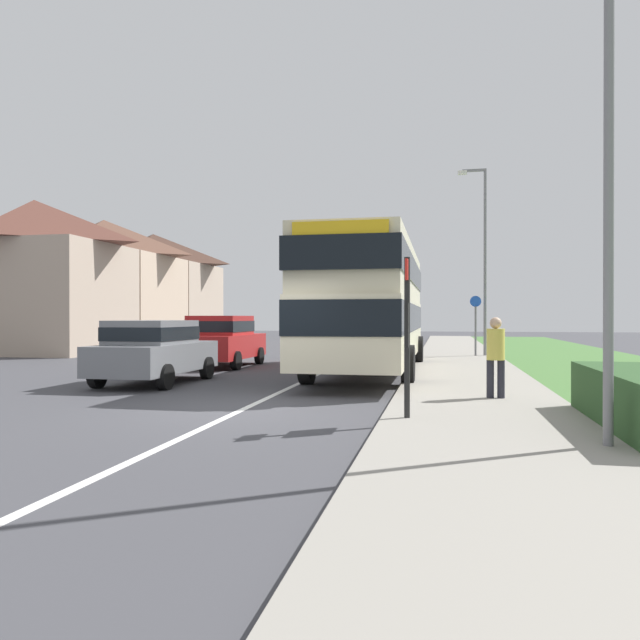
{
  "coord_description": "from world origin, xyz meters",
  "views": [
    {
      "loc": [
        3.52,
        -10.51,
        1.68
      ],
      "look_at": [
        0.59,
        4.03,
        1.6
      ],
      "focal_mm": 33.97,
      "sensor_mm": 36.0,
      "label": 1
    }
  ],
  "objects_px": {
    "cycle_route_sign": "(476,323)",
    "street_lamp_near": "(599,139)",
    "parked_car_red": "(222,339)",
    "pedestrian_at_stop": "(496,353)",
    "bus_stop_sign": "(407,326)",
    "street_lamp_mid": "(483,250)",
    "double_decker_bus": "(371,301)",
    "parked_car_grey": "(154,349)"
  },
  "relations": [
    {
      "from": "cycle_route_sign",
      "to": "street_lamp_near",
      "type": "distance_m",
      "value": 17.29
    },
    {
      "from": "parked_car_red",
      "to": "pedestrian_at_stop",
      "type": "bearing_deg",
      "value": -41.27
    },
    {
      "from": "bus_stop_sign",
      "to": "parked_car_red",
      "type": "bearing_deg",
      "value": 124.27
    },
    {
      "from": "street_lamp_mid",
      "to": "double_decker_bus",
      "type": "bearing_deg",
      "value": -116.25
    },
    {
      "from": "parked_car_red",
      "to": "cycle_route_sign",
      "type": "xyz_separation_m",
      "value": [
        8.58,
        5.67,
        0.49
      ]
    },
    {
      "from": "parked_car_red",
      "to": "street_lamp_mid",
      "type": "height_order",
      "value": "street_lamp_mid"
    },
    {
      "from": "double_decker_bus",
      "to": "bus_stop_sign",
      "type": "bearing_deg",
      "value": -79.77
    },
    {
      "from": "pedestrian_at_stop",
      "to": "street_lamp_mid",
      "type": "distance_m",
      "value": 13.66
    },
    {
      "from": "double_decker_bus",
      "to": "street_lamp_near",
      "type": "relative_size",
      "value": 1.74
    },
    {
      "from": "double_decker_bus",
      "to": "bus_stop_sign",
      "type": "relative_size",
      "value": 4.41
    },
    {
      "from": "parked_car_red",
      "to": "parked_car_grey",
      "type": "bearing_deg",
      "value": -88.06
    },
    {
      "from": "street_lamp_near",
      "to": "street_lamp_mid",
      "type": "xyz_separation_m",
      "value": [
        -0.25,
        17.41,
        0.56
      ]
    },
    {
      "from": "parked_car_grey",
      "to": "parked_car_red",
      "type": "xyz_separation_m",
      "value": [
        -0.18,
        5.25,
        0.06
      ]
    },
    {
      "from": "pedestrian_at_stop",
      "to": "cycle_route_sign",
      "type": "distance_m",
      "value": 12.94
    },
    {
      "from": "cycle_route_sign",
      "to": "pedestrian_at_stop",
      "type": "bearing_deg",
      "value": -91.39
    },
    {
      "from": "parked_car_grey",
      "to": "parked_car_red",
      "type": "bearing_deg",
      "value": 91.94
    },
    {
      "from": "parked_car_red",
      "to": "pedestrian_at_stop",
      "type": "distance_m",
      "value": 11.0
    },
    {
      "from": "street_lamp_mid",
      "to": "bus_stop_sign",
      "type": "bearing_deg",
      "value": -97.69
    },
    {
      "from": "double_decker_bus",
      "to": "street_lamp_mid",
      "type": "height_order",
      "value": "street_lamp_mid"
    },
    {
      "from": "parked_car_red",
      "to": "street_lamp_near",
      "type": "xyz_separation_m",
      "value": [
        9.11,
        -11.45,
        2.89
      ]
    },
    {
      "from": "parked_car_grey",
      "to": "pedestrian_at_stop",
      "type": "relative_size",
      "value": 2.41
    },
    {
      "from": "street_lamp_mid",
      "to": "cycle_route_sign",
      "type": "bearing_deg",
      "value": -134.11
    },
    {
      "from": "parked_car_red",
      "to": "bus_stop_sign",
      "type": "distance_m",
      "value": 11.97
    },
    {
      "from": "bus_stop_sign",
      "to": "street_lamp_mid",
      "type": "distance_m",
      "value": 16.23
    },
    {
      "from": "bus_stop_sign",
      "to": "street_lamp_mid",
      "type": "relative_size",
      "value": 0.34
    },
    {
      "from": "double_decker_bus",
      "to": "street_lamp_mid",
      "type": "bearing_deg",
      "value": 63.75
    },
    {
      "from": "parked_car_red",
      "to": "bus_stop_sign",
      "type": "xyz_separation_m",
      "value": [
        6.73,
        -9.88,
        0.6
      ]
    },
    {
      "from": "double_decker_bus",
      "to": "street_lamp_near",
      "type": "bearing_deg",
      "value": -68.67
    },
    {
      "from": "parked_car_grey",
      "to": "street_lamp_mid",
      "type": "distance_m",
      "value": 14.61
    },
    {
      "from": "pedestrian_at_stop",
      "to": "street_lamp_mid",
      "type": "height_order",
      "value": "street_lamp_mid"
    },
    {
      "from": "pedestrian_at_stop",
      "to": "cycle_route_sign",
      "type": "relative_size",
      "value": 0.66
    },
    {
      "from": "parked_car_red",
      "to": "bus_stop_sign",
      "type": "relative_size",
      "value": 1.54
    },
    {
      "from": "parked_car_red",
      "to": "bus_stop_sign",
      "type": "height_order",
      "value": "bus_stop_sign"
    },
    {
      "from": "double_decker_bus",
      "to": "pedestrian_at_stop",
      "type": "distance_m",
      "value": 6.66
    },
    {
      "from": "bus_stop_sign",
      "to": "cycle_route_sign",
      "type": "bearing_deg",
      "value": 83.2
    },
    {
      "from": "double_decker_bus",
      "to": "bus_stop_sign",
      "type": "xyz_separation_m",
      "value": [
        1.52,
        -8.42,
        -0.6
      ]
    },
    {
      "from": "pedestrian_at_stop",
      "to": "parked_car_red",
      "type": "bearing_deg",
      "value": 138.73
    },
    {
      "from": "street_lamp_near",
      "to": "cycle_route_sign",
      "type": "bearing_deg",
      "value": 91.77
    },
    {
      "from": "street_lamp_near",
      "to": "pedestrian_at_stop",
      "type": "bearing_deg",
      "value": 101.37
    },
    {
      "from": "parked_car_red",
      "to": "pedestrian_at_stop",
      "type": "relative_size",
      "value": 2.39
    },
    {
      "from": "parked_car_grey",
      "to": "cycle_route_sign",
      "type": "height_order",
      "value": "cycle_route_sign"
    },
    {
      "from": "street_lamp_near",
      "to": "bus_stop_sign",
      "type": "bearing_deg",
      "value": 146.57
    }
  ]
}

